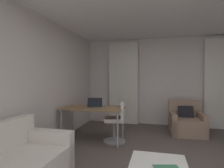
# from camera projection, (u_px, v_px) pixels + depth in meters

# --- Properties ---
(wall_window) EXTENTS (5.12, 0.06, 2.60)m
(wall_window) POSITION_uv_depth(u_px,v_px,m) (169.00, 82.00, 5.51)
(wall_window) COLOR silver
(wall_window) RESTS_ON ground
(wall_left) EXTENTS (0.06, 6.12, 2.60)m
(wall_left) POSITION_uv_depth(u_px,v_px,m) (27.00, 84.00, 3.17)
(wall_left) COLOR silver
(wall_left) RESTS_ON ground
(curtain_left_panel) EXTENTS (0.90, 0.06, 2.50)m
(curtain_left_panel) POSITION_uv_depth(u_px,v_px,m) (123.00, 83.00, 5.71)
(curtain_left_panel) COLOR silver
(curtain_left_panel) RESTS_ON ground
(curtain_right_panel) EXTENTS (0.90, 0.06, 2.50)m
(curtain_right_panel) POSITION_uv_depth(u_px,v_px,m) (222.00, 84.00, 5.05)
(curtain_right_panel) COLOR silver
(curtain_right_panel) RESTS_ON ground
(armchair) EXTENTS (0.84, 0.88, 0.82)m
(armchair) POSITION_uv_depth(u_px,v_px,m) (186.00, 123.00, 4.67)
(armchair) COLOR #997A66
(armchair) RESTS_ON ground
(desk) EXTENTS (1.35, 0.65, 0.76)m
(desk) POSITION_uv_depth(u_px,v_px,m) (93.00, 110.00, 4.09)
(desk) COLOR olive
(desk) RESTS_ON ground
(desk_chair) EXTENTS (0.48, 0.48, 0.88)m
(desk_chair) POSITION_uv_depth(u_px,v_px,m) (116.00, 124.00, 4.02)
(desk_chair) COLOR gray
(desk_chair) RESTS_ON ground
(laptop) EXTENTS (0.37, 0.32, 0.22)m
(laptop) POSITION_uv_depth(u_px,v_px,m) (95.00, 105.00, 4.06)
(laptop) COLOR #ADADB2
(laptop) RESTS_ON desk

